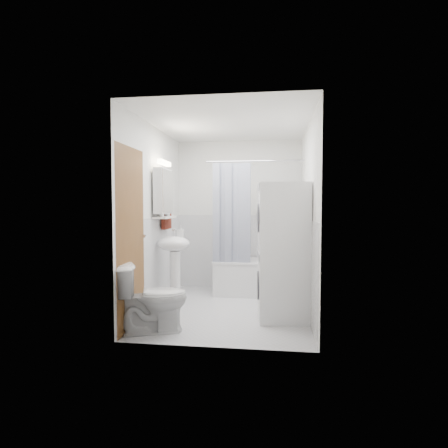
# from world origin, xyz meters

# --- Properties ---
(floor) EXTENTS (2.60, 2.60, 0.00)m
(floor) POSITION_xyz_m (0.00, 0.00, 0.00)
(floor) COLOR silver
(floor) RESTS_ON ground
(room_walls) EXTENTS (2.60, 2.60, 2.60)m
(room_walls) POSITION_xyz_m (0.00, 0.00, 1.49)
(room_walls) COLOR white
(room_walls) RESTS_ON ground
(wainscot) EXTENTS (1.98, 2.58, 2.58)m
(wainscot) POSITION_xyz_m (0.00, 0.29, 0.60)
(wainscot) COLOR white
(wainscot) RESTS_ON ground
(door) EXTENTS (0.05, 2.00, 2.00)m
(door) POSITION_xyz_m (-0.95, -0.55, 1.00)
(door) COLOR brown
(door) RESTS_ON ground
(bathtub) EXTENTS (1.37, 0.65, 0.52)m
(bathtub) POSITION_xyz_m (0.35, 0.92, 0.29)
(bathtub) COLOR white
(bathtub) RESTS_ON ground
(tub_spout) EXTENTS (0.04, 0.12, 0.04)m
(tub_spout) POSITION_xyz_m (0.55, 1.25, 0.84)
(tub_spout) COLOR silver
(tub_spout) RESTS_ON room_walls
(curtain_rod) EXTENTS (1.55, 0.02, 0.02)m
(curtain_rod) POSITION_xyz_m (0.35, 0.66, 2.00)
(curtain_rod) COLOR silver
(curtain_rod) RESTS_ON room_walls
(shower_curtain) EXTENTS (0.55, 0.02, 1.45)m
(shower_curtain) POSITION_xyz_m (-0.05, 0.66, 1.25)
(shower_curtain) COLOR #131D43
(shower_curtain) RESTS_ON curtain_rod
(sink) EXTENTS (0.44, 0.37, 1.04)m
(sink) POSITION_xyz_m (-0.75, 0.06, 0.70)
(sink) COLOR white
(sink) RESTS_ON ground
(medicine_cabinet) EXTENTS (0.13, 0.50, 0.71)m
(medicine_cabinet) POSITION_xyz_m (-0.90, 0.10, 1.57)
(medicine_cabinet) COLOR white
(medicine_cabinet) RESTS_ON room_walls
(shelf) EXTENTS (0.18, 0.54, 0.02)m
(shelf) POSITION_xyz_m (-0.89, 0.10, 1.20)
(shelf) COLOR silver
(shelf) RESTS_ON room_walls
(shower_caddy) EXTENTS (0.22, 0.06, 0.02)m
(shower_caddy) POSITION_xyz_m (0.60, 1.24, 1.15)
(shower_caddy) COLOR silver
(shower_caddy) RESTS_ON room_walls
(towel) EXTENTS (0.07, 0.34, 0.83)m
(towel) POSITION_xyz_m (-0.94, 0.35, 1.45)
(towel) COLOR #5E2016
(towel) RESTS_ON room_walls
(washer_dryer) EXTENTS (0.63, 0.62, 1.63)m
(washer_dryer) POSITION_xyz_m (0.68, -0.30, 0.81)
(washer_dryer) COLOR white
(washer_dryer) RESTS_ON ground
(toilet) EXTENTS (0.85, 0.65, 0.74)m
(toilet) POSITION_xyz_m (-0.72, -0.95, 0.37)
(toilet) COLOR white
(toilet) RESTS_ON ground
(soap_pump) EXTENTS (0.08, 0.17, 0.08)m
(soap_pump) POSITION_xyz_m (-0.71, 0.25, 0.95)
(soap_pump) COLOR gray
(soap_pump) RESTS_ON sink
(shelf_bottle) EXTENTS (0.07, 0.18, 0.07)m
(shelf_bottle) POSITION_xyz_m (-0.89, -0.05, 1.25)
(shelf_bottle) COLOR gray
(shelf_bottle) RESTS_ON shelf
(shelf_cup) EXTENTS (0.10, 0.09, 0.10)m
(shelf_cup) POSITION_xyz_m (-0.89, 0.22, 1.26)
(shelf_cup) COLOR gray
(shelf_cup) RESTS_ON shelf
(shampoo_a) EXTENTS (0.13, 0.17, 0.13)m
(shampoo_a) POSITION_xyz_m (0.35, 1.24, 1.23)
(shampoo_a) COLOR gray
(shampoo_a) RESTS_ON shower_caddy
(shampoo_b) EXTENTS (0.08, 0.21, 0.08)m
(shampoo_b) POSITION_xyz_m (0.47, 1.24, 1.20)
(shampoo_b) COLOR #27429C
(shampoo_b) RESTS_ON shower_caddy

